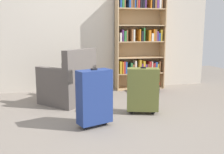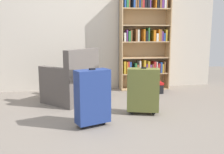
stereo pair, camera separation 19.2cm
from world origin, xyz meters
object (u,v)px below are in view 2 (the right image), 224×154
(storage_box, at_px, (152,87))
(suitcase_navy_blue, at_px, (93,97))
(bookshelf, at_px, (145,40))
(mug, at_px, (102,99))
(armchair, at_px, (71,84))
(suitcase_olive, at_px, (143,90))

(storage_box, distance_m, suitcase_navy_blue, 2.06)
(bookshelf, bearing_deg, mug, -139.19)
(bookshelf, relative_size, armchair, 1.94)
(suitcase_olive, xyz_separation_m, suitcase_navy_blue, (-0.76, -0.36, 0.03))
(suitcase_olive, bearing_deg, armchair, 141.02)
(suitcase_olive, bearing_deg, bookshelf, 72.88)
(storage_box, distance_m, suitcase_olive, 1.35)
(armchair, height_order, suitcase_olive, armchair)
(mug, height_order, suitcase_navy_blue, suitcase_navy_blue)
(mug, distance_m, suitcase_olive, 0.95)
(bookshelf, distance_m, suitcase_olive, 1.80)
(bookshelf, xyz_separation_m, suitcase_olive, (-0.49, -1.60, -0.65))
(armchair, height_order, suitcase_navy_blue, armchair)
(armchair, distance_m, mug, 0.58)
(mug, bearing_deg, armchair, 173.59)
(mug, xyz_separation_m, storage_box, (1.04, 0.46, 0.06))
(bookshelf, height_order, suitcase_navy_blue, bookshelf)
(storage_box, bearing_deg, suitcase_olive, -114.24)
(bookshelf, height_order, storage_box, bookshelf)
(bookshelf, xyz_separation_m, mug, (-0.98, -0.85, -0.96))
(armchair, bearing_deg, suitcase_navy_blue, -78.44)
(storage_box, bearing_deg, bookshelf, 97.88)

